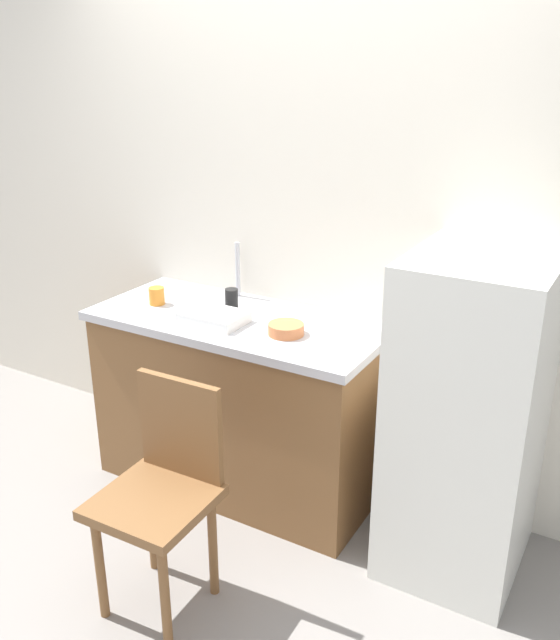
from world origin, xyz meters
TOP-DOWN VIEW (x-y plane):
  - ground_plane at (0.00, 0.00)m, footprint 8.00×8.00m
  - back_wall at (0.00, 1.00)m, footprint 4.80×0.10m
  - cabinet_base at (-0.17, 0.65)m, footprint 1.34×0.60m
  - countertop at (-0.17, 0.65)m, footprint 1.38×0.64m
  - faucet at (-0.33, 0.90)m, footprint 0.02×0.02m
  - refrigerator at (0.92, 0.63)m, footprint 0.52×0.63m
  - chair at (0.02, -0.15)m, footprint 0.41×0.41m
  - dish_tray at (-0.23, 0.54)m, footprint 0.28×0.20m
  - terracotta_bowl at (0.13, 0.58)m, footprint 0.16×0.16m
  - cup_orange at (-0.60, 0.60)m, footprint 0.08×0.08m
  - cup_black at (-0.25, 0.72)m, footprint 0.06×0.06m

SIDE VIEW (x-z plane):
  - ground_plane at x=0.00m, z-range 0.00..0.00m
  - cabinet_base at x=-0.17m, z-range 0.00..0.83m
  - chair at x=0.02m, z-range 0.05..0.94m
  - refrigerator at x=0.92m, z-range 0.00..1.33m
  - countertop at x=-0.17m, z-range 0.83..0.87m
  - terracotta_bowl at x=0.13m, z-range 0.87..0.92m
  - dish_tray at x=-0.23m, z-range 0.87..0.92m
  - cup_orange at x=-0.60m, z-range 0.87..0.96m
  - cup_black at x=-0.25m, z-range 0.87..0.97m
  - faucet at x=-0.33m, z-range 0.87..1.15m
  - back_wall at x=0.00m, z-range 0.00..2.43m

